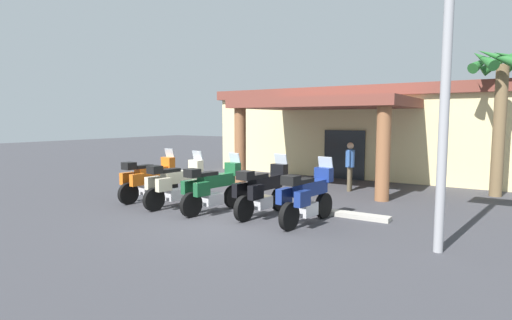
% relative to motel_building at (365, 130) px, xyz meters
% --- Properties ---
extents(ground_plane, '(80.00, 80.00, 0.00)m').
position_rel_motel_building_xyz_m(ground_plane, '(0.01, -11.18, -2.04)').
color(ground_plane, '#38383D').
extents(motel_building, '(13.69, 10.43, 3.98)m').
position_rel_motel_building_xyz_m(motel_building, '(0.00, 0.00, 0.00)').
color(motel_building, beige).
rests_on(motel_building, ground_plane).
extents(motorcycle_orange, '(0.75, 2.21, 1.61)m').
position_rel_motel_building_xyz_m(motorcycle_orange, '(-3.47, -10.69, -1.34)').
color(motorcycle_orange, black).
rests_on(motorcycle_orange, ground_plane).
extents(motorcycle_cream, '(0.82, 2.21, 1.61)m').
position_rel_motel_building_xyz_m(motorcycle_cream, '(-2.10, -10.91, -1.34)').
color(motorcycle_cream, black).
rests_on(motorcycle_cream, ground_plane).
extents(motorcycle_green, '(0.85, 2.20, 1.61)m').
position_rel_motel_building_xyz_m(motorcycle_green, '(-0.73, -10.89, -1.34)').
color(motorcycle_green, black).
rests_on(motorcycle_green, ground_plane).
extents(motorcycle_black, '(0.74, 2.21, 1.61)m').
position_rel_motel_building_xyz_m(motorcycle_black, '(0.64, -10.50, -1.34)').
color(motorcycle_black, black).
rests_on(motorcycle_black, ground_plane).
extents(motorcycle_blue, '(0.78, 2.21, 1.61)m').
position_rel_motel_building_xyz_m(motorcycle_blue, '(2.01, -10.61, -1.34)').
color(motorcycle_blue, black).
rests_on(motorcycle_blue, ground_plane).
extents(pedestrian, '(0.32, 0.53, 1.75)m').
position_rel_motel_building_xyz_m(pedestrian, '(1.28, -5.56, -1.03)').
color(pedestrian, brown).
rests_on(pedestrian, ground_plane).
extents(palm_tree_near_portico, '(2.13, 2.13, 5.05)m').
position_rel_motel_building_xyz_m(palm_tree_near_portico, '(5.75, -3.90, 1.65)').
color(palm_tree_near_portico, brown).
rests_on(palm_tree_near_portico, ground_plane).
extents(curb_strip, '(8.85, 0.36, 0.12)m').
position_rel_motel_building_xyz_m(curb_strip, '(-0.73, -9.33, -1.98)').
color(curb_strip, '#ADA89E').
rests_on(curb_strip, ground_plane).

